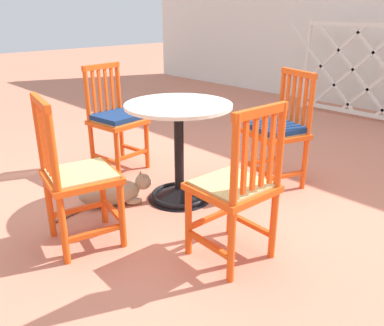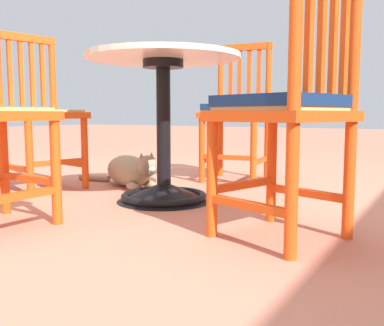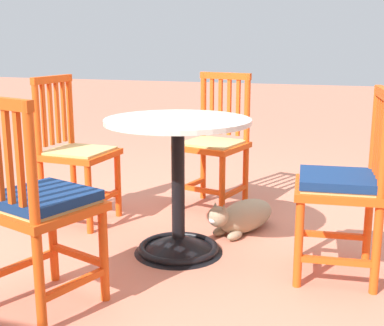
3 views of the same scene
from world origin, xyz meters
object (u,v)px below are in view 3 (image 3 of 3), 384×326
(cafe_table, at_px, (178,202))
(orange_chair_near_fence, at_px, (214,145))
(orange_chair_at_corner, at_px, (39,207))
(orange_chair_by_planter, at_px, (343,187))
(orange_chair_facing_out, at_px, (75,154))
(tabby_cat, at_px, (241,217))

(cafe_table, bearing_deg, orange_chair_near_fence, -86.34)
(orange_chair_near_fence, relative_size, orange_chair_at_corner, 1.00)
(orange_chair_at_corner, bearing_deg, orange_chair_near_fence, -100.02)
(orange_chair_near_fence, distance_m, orange_chair_at_corner, 1.61)
(cafe_table, bearing_deg, orange_chair_by_planter, 179.26)
(orange_chair_facing_out, height_order, orange_chair_at_corner, same)
(orange_chair_at_corner, distance_m, tabby_cat, 1.34)
(orange_chair_facing_out, xyz_separation_m, orange_chair_at_corner, (-0.46, 1.03, 0.01))
(orange_chair_facing_out, xyz_separation_m, orange_chair_by_planter, (-1.63, 0.30, 0.01))
(cafe_table, bearing_deg, orange_chair_at_corner, 65.84)
(cafe_table, distance_m, orange_chair_by_planter, 0.85)
(orange_chair_at_corner, bearing_deg, orange_chair_by_planter, -147.86)
(orange_chair_by_planter, relative_size, tabby_cat, 1.25)
(orange_chair_near_fence, bearing_deg, tabby_cat, 125.01)
(orange_chair_near_fence, height_order, tabby_cat, orange_chair_near_fence)
(cafe_table, height_order, orange_chair_at_corner, orange_chair_at_corner)
(orange_chair_near_fence, bearing_deg, orange_chair_facing_out, 36.86)
(orange_chair_facing_out, relative_size, orange_chair_at_corner, 1.00)
(orange_chair_facing_out, relative_size, orange_chair_by_planter, 1.00)
(orange_chair_near_fence, relative_size, orange_chair_by_planter, 1.00)
(orange_chair_near_fence, xyz_separation_m, orange_chair_by_planter, (-0.89, 0.85, 0.01))
(orange_chair_by_planter, bearing_deg, orange_chair_near_fence, -43.82)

